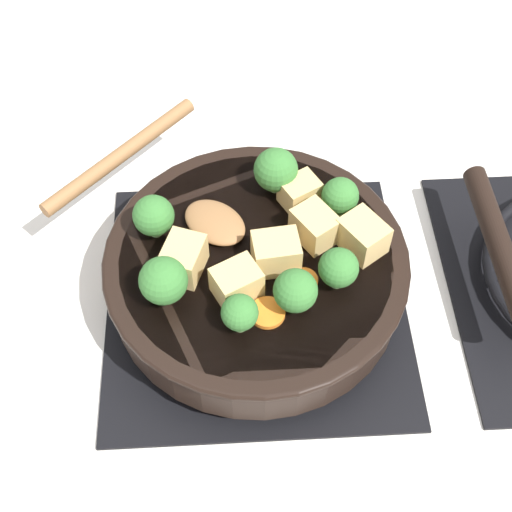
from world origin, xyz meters
TOP-DOWN VIEW (x-y plane):
  - ground_plane at (0.00, 0.00)m, footprint 2.40×2.40m
  - front_burner_grate at (0.00, 0.00)m, footprint 0.31×0.31m
  - skillet_pan at (-0.00, 0.00)m, footprint 0.30×0.41m
  - wooden_spoon at (-0.09, -0.09)m, footprint 0.22×0.22m
  - tofu_cube_center_large at (-0.07, 0.05)m, footprint 0.04×0.05m
  - tofu_cube_near_handle at (-0.01, 0.10)m, footprint 0.05×0.05m
  - tofu_cube_east_chunk at (0.01, 0.02)m, footprint 0.04×0.05m
  - tofu_cube_west_chunk at (0.01, -0.07)m, footprint 0.05×0.05m
  - tofu_cube_back_piece at (-0.02, 0.06)m, footprint 0.05×0.05m
  - tofu_cube_front_piece at (0.04, -0.02)m, footprint 0.05×0.05m
  - broccoli_floret_near_spoon at (0.04, 0.07)m, footprint 0.04×0.04m
  - broccoli_floret_center_top at (0.08, -0.02)m, footprint 0.03×0.03m
  - broccoli_floret_east_rim at (-0.03, -0.10)m, footprint 0.04×0.04m
  - broccoli_floret_west_rim at (0.04, -0.08)m, footprint 0.04×0.04m
  - broccoli_floret_north_edge at (0.06, 0.03)m, footprint 0.04×0.04m
  - broccoli_floret_south_cluster at (-0.08, 0.02)m, footprint 0.04×0.04m
  - broccoli_floret_mid_floret at (-0.05, 0.09)m, footprint 0.04×0.04m
  - carrot_slice_orange_thin at (0.03, 0.04)m, footprint 0.03×0.03m
  - carrot_slice_near_center at (0.07, 0.01)m, footprint 0.03×0.03m

SIDE VIEW (x-z plane):
  - ground_plane at x=0.00m, z-range 0.00..0.00m
  - front_burner_grate at x=0.00m, z-range 0.00..0.03m
  - skillet_pan at x=0.00m, z-range 0.03..0.08m
  - carrot_slice_orange_thin at x=0.03m, z-range 0.08..0.08m
  - carrot_slice_near_center at x=0.07m, z-range 0.08..0.08m
  - wooden_spoon at x=-0.09m, z-range 0.08..0.10m
  - tofu_cube_center_large at x=-0.07m, z-range 0.08..0.11m
  - tofu_cube_front_piece at x=0.04m, z-range 0.08..0.11m
  - tofu_cube_back_piece at x=-0.02m, z-range 0.08..0.11m
  - tofu_cube_near_handle at x=-0.01m, z-range 0.08..0.11m
  - tofu_cube_west_chunk at x=0.01m, z-range 0.08..0.11m
  - tofu_cube_east_chunk at x=0.01m, z-range 0.08..0.11m
  - broccoli_floret_center_top at x=0.08m, z-range 0.08..0.12m
  - broccoli_floret_mid_floret at x=-0.05m, z-range 0.08..0.13m
  - broccoli_floret_near_spoon at x=0.04m, z-range 0.08..0.13m
  - broccoli_floret_north_edge at x=0.06m, z-range 0.08..0.13m
  - broccoli_floret_east_rim at x=-0.03m, z-range 0.08..0.13m
  - broccoli_floret_west_rim at x=0.04m, z-range 0.08..0.13m
  - broccoli_floret_south_cluster at x=-0.08m, z-range 0.08..0.13m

